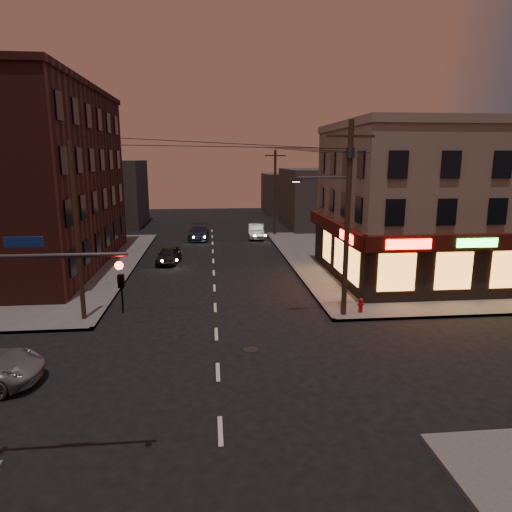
{
  "coord_description": "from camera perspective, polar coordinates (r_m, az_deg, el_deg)",
  "views": [
    {
      "loc": [
        -0.17,
        -16.75,
        8.3
      ],
      "look_at": [
        2.21,
        6.82,
        3.2
      ],
      "focal_mm": 32.0,
      "sensor_mm": 36.0,
      "label": 1
    }
  ],
  "objects": [
    {
      "name": "sedan_mid",
      "position": [
        48.21,
        0.02,
        3.15
      ],
      "size": [
        1.95,
        4.69,
        1.51
      ],
      "primitive_type": "imported",
      "rotation": [
        0.0,
        0.0,
        -0.08
      ],
      "color": "slate",
      "rests_on": "ground"
    },
    {
      "name": "pizza_building",
      "position": [
        34.33,
        22.37,
        6.31
      ],
      "size": [
        15.85,
        12.85,
        10.5
      ],
      "color": "gray",
      "rests_on": "sidewalk_ne"
    },
    {
      "name": "sidewalk_ne",
      "position": [
        40.94,
        20.72,
        -0.23
      ],
      "size": [
        24.0,
        28.0,
        0.15
      ],
      "primitive_type": "cube",
      "color": "#514F4C",
      "rests_on": "ground"
    },
    {
      "name": "sedan_far",
      "position": [
        47.76,
        -7.18,
        2.93
      ],
      "size": [
        2.2,
        5.02,
        1.43
      ],
      "primitive_type": "imported",
      "rotation": [
        0.0,
        0.0,
        -0.04
      ],
      "color": "#17202F",
      "rests_on": "ground"
    },
    {
      "name": "bg_building_ne_b",
      "position": [
        70.02,
        4.3,
        7.78
      ],
      "size": [
        8.0,
        8.0,
        6.0
      ],
      "primitive_type": "cube",
      "color": "#3F3D3A",
      "rests_on": "ground"
    },
    {
      "name": "bg_building_nw",
      "position": [
        60.29,
        -18.2,
        7.47
      ],
      "size": [
        9.0,
        10.0,
        8.0
      ],
      "primitive_type": "cube",
      "color": "#3F3D3A",
      "rests_on": "ground"
    },
    {
      "name": "fire_hydrant",
      "position": [
        25.31,
        12.96,
        -5.93
      ],
      "size": [
        0.34,
        0.34,
        0.79
      ],
      "rotation": [
        0.0,
        0.0,
        0.05
      ],
      "color": "maroon",
      "rests_on": "sidewalk_ne"
    },
    {
      "name": "sedan_near",
      "position": [
        37.26,
        -10.86,
        0.13
      ],
      "size": [
        2.02,
        4.11,
        1.35
      ],
      "primitive_type": "imported",
      "rotation": [
        0.0,
        0.0,
        -0.11
      ],
      "color": "black",
      "rests_on": "ground"
    },
    {
      "name": "ground",
      "position": [
        18.69,
        -4.79,
        -14.26
      ],
      "size": [
        120.0,
        120.0,
        0.0
      ],
      "primitive_type": "plane",
      "color": "black",
      "rests_on": "ground"
    },
    {
      "name": "brick_apartment",
      "position": [
        38.55,
        -27.9,
        8.31
      ],
      "size": [
        12.0,
        20.0,
        13.0
      ],
      "primitive_type": "cube",
      "color": "#4A1D17",
      "rests_on": "sidewalk_nw"
    },
    {
      "name": "utility_pole_far",
      "position": [
        49.38,
        2.39,
        7.91
      ],
      "size": [
        0.26,
        0.26,
        9.0
      ],
      "primitive_type": "cylinder",
      "color": "#382619",
      "rests_on": "sidewalk_ne"
    },
    {
      "name": "utility_pole_west",
      "position": [
        24.45,
        -21.45,
        2.72
      ],
      "size": [
        0.24,
        0.24,
        9.0
      ],
      "primitive_type": "cylinder",
      "color": "#382619",
      "rests_on": "sidewalk_nw"
    },
    {
      "name": "bg_building_ne_a",
      "position": [
        56.76,
        8.78,
        7.17
      ],
      "size": [
        10.0,
        12.0,
        7.0
      ],
      "primitive_type": "cube",
      "color": "#3F3D3A",
      "rests_on": "ground"
    },
    {
      "name": "utility_pole_main",
      "position": [
        23.7,
        11.14,
        5.77
      ],
      "size": [
        4.2,
        0.44,
        10.0
      ],
      "color": "#382619",
      "rests_on": "sidewalk_ne"
    }
  ]
}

